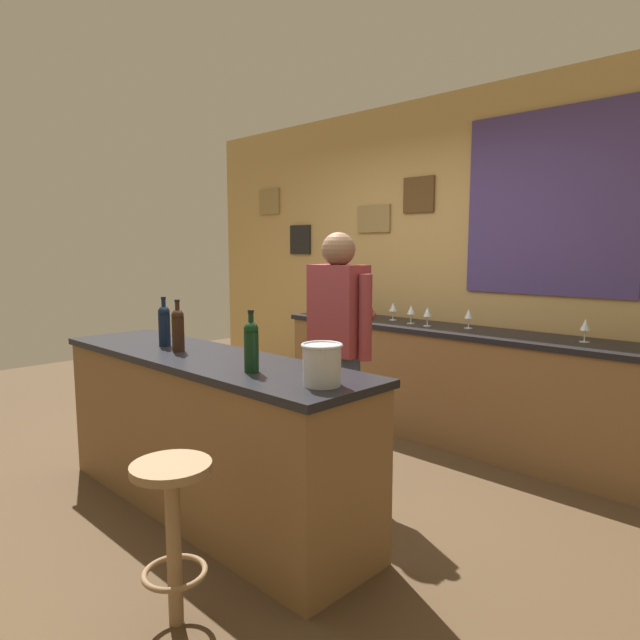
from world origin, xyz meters
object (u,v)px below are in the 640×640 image
Objects in this scene: bartender at (338,342)px; wine_glass_d at (469,314)px; wine_glass_b at (411,310)px; ice_bucket at (322,363)px; wine_bottle_a at (164,324)px; wine_bottle_b at (178,328)px; wine_glass_e at (585,326)px; bar_stool at (173,516)px; coffee_mug at (369,314)px; wine_glass_c at (427,313)px; wine_glass_a at (393,308)px; wine_bottle_c at (251,344)px.

bartender is 1.34m from wine_glass_d.
ice_bucket is at bearing -64.65° from wine_glass_b.
wine_bottle_a is at bearing -101.44° from wine_glass_b.
wine_bottle_a is 1.00× the size of wine_bottle_b.
bar_stool is at bearing -102.17° from wine_glass_e.
wine_bottle_b reaches higher than wine_glass_b.
coffee_mug is at bearing 124.65° from ice_bucket.
wine_glass_c is at bearing 73.44° from wine_bottle_a.
wine_bottle_b is 1.97× the size of wine_glass_a.
wine_glass_b is at bearing 104.57° from bartender.
wine_bottle_c is 2.32m from wine_glass_e.
wine_bottle_c is 1.63× the size of ice_bucket.
wine_bottle_b reaches higher than bar_stool.
wine_glass_e is at bearing -0.80° from wine_glass_a.
ice_bucket is (1.39, -0.04, -0.04)m from wine_bottle_a.
wine_glass_e is at bearing 49.68° from wine_bottle_a.
wine_bottle_a is 1.63× the size of ice_bucket.
bar_stool is at bearing -73.15° from bartender.
wine_glass_c is 1.00× the size of wine_glass_d.
wine_bottle_a reaches higher than bar_stool.
wine_glass_b is at bearing 1.75° from coffee_mug.
coffee_mug is at bearing 96.97° from wine_bottle_b.
ice_bucket is 1.50× the size of coffee_mug.
bartender reaches higher than wine_glass_c.
wine_glass_e reaches higher than bar_stool.
wine_glass_a is at bearing 23.85° from coffee_mug.
bartender reaches higher than wine_bottle_c.
wine_glass_d reaches higher than coffee_mug.
wine_glass_e is at bearing 79.92° from ice_bucket.
bar_stool is at bearing -74.20° from wine_glass_b.
wine_bottle_c is (0.22, -0.87, 0.12)m from bartender.
ice_bucket is 2.50m from coffee_mug.
wine_bottle_c is 2.45× the size of coffee_mug.
wine_bottle_b is at bearing -88.61° from wine_glass_a.
ice_bucket is at bearing 6.20° from wine_bottle_c.
wine_bottle_a reaches higher than wine_glass_d.
wine_glass_c is 0.63m from coffee_mug.
bartender is at bearing -58.22° from coffee_mug.
wine_bottle_c is (-0.22, 0.58, 0.60)m from bar_stool.
ice_bucket is 2.16m from wine_glass_e.
wine_bottle_a is 2.08m from wine_glass_b.
wine_glass_a is (-0.57, 1.32, 0.07)m from bartender.
bartender is 10.45× the size of wine_glass_d.
ice_bucket reaches higher than wine_glass_a.
wine_bottle_a reaches higher than wine_glass_b.
wine_bottle_a is at bearing -130.32° from wine_glass_e.
wine_bottle_c is 2.33m from wine_glass_a.
bartender is 5.29× the size of wine_bottle_a.
bar_stool is at bearing -69.62° from wine_bottle_c.
wine_glass_a is at bearing 119.66° from ice_bucket.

